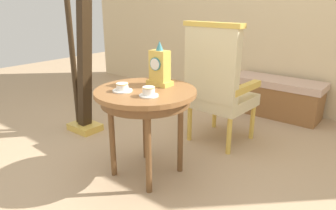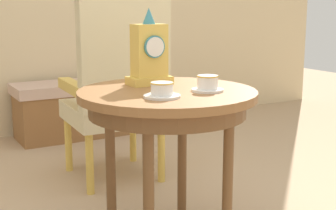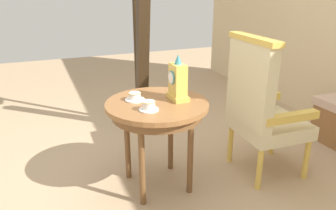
# 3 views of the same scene
# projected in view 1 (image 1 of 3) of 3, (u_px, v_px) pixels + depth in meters

# --- Properties ---
(ground_plane) EXTENTS (10.00, 10.00, 0.00)m
(ground_plane) POSITION_uv_depth(u_px,v_px,m) (142.00, 171.00, 2.50)
(ground_plane) COLOR tan
(side_table) EXTENTS (0.75, 0.75, 0.69)m
(side_table) POSITION_uv_depth(u_px,v_px,m) (146.00, 100.00, 2.28)
(side_table) COLOR brown
(side_table) RESTS_ON ground
(teacup_left) EXTENTS (0.14, 0.14, 0.06)m
(teacup_left) POSITION_uv_depth(u_px,v_px,m) (122.00, 88.00, 2.20)
(teacup_left) COLOR white
(teacup_left) RESTS_ON side_table
(teacup_right) EXTENTS (0.13, 0.13, 0.07)m
(teacup_right) POSITION_uv_depth(u_px,v_px,m) (149.00, 92.00, 2.09)
(teacup_right) COLOR white
(teacup_right) RESTS_ON side_table
(mantel_clock) EXTENTS (0.19, 0.11, 0.34)m
(mantel_clock) POSITION_uv_depth(u_px,v_px,m) (160.00, 68.00, 2.33)
(mantel_clock) COLOR gold
(mantel_clock) RESTS_ON side_table
(armchair) EXTENTS (0.57, 0.56, 1.14)m
(armchair) POSITION_uv_depth(u_px,v_px,m) (218.00, 83.00, 2.81)
(armchair) COLOR beige
(armchair) RESTS_ON ground
(harp) EXTENTS (0.40, 0.24, 1.82)m
(harp) POSITION_uv_depth(u_px,v_px,m) (81.00, 62.00, 3.03)
(harp) COLOR gold
(harp) RESTS_ON ground
(window_bench) EXTENTS (1.05, 0.40, 0.44)m
(window_bench) POSITION_uv_depth(u_px,v_px,m) (276.00, 97.00, 3.67)
(window_bench) COLOR #CCA893
(window_bench) RESTS_ON ground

